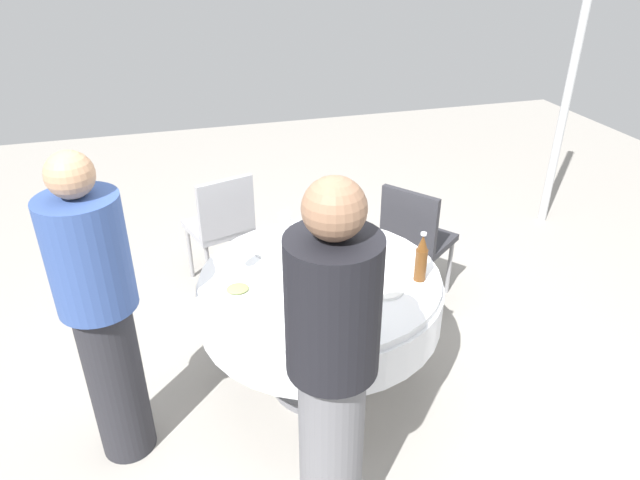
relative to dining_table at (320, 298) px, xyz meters
name	(u,v)px	position (x,y,z in m)	size (l,w,h in m)	color
ground_plane	(320,382)	(0.00, 0.00, -0.59)	(10.00, 10.00, 0.00)	gray
dining_table	(320,298)	(0.00, 0.00, 0.00)	(1.29, 1.29, 0.74)	white
bottle_clear_south	(352,246)	(-0.17, 0.00, 0.29)	(0.07, 0.07, 0.31)	silver
bottle_brown_east	(421,258)	(-0.48, 0.19, 0.28)	(0.06, 0.06, 0.27)	#593314
bottle_green_left	(314,237)	(-0.01, -0.15, 0.30)	(0.07, 0.07, 0.31)	#2D6B38
bottle_amber_front	(344,227)	(-0.20, -0.21, 0.29)	(0.06, 0.06, 0.30)	#8C5619
wine_glass_front	(298,230)	(0.05, -0.28, 0.27)	(0.07, 0.07, 0.17)	white
wine_glass_inner	(241,250)	(0.38, -0.16, 0.27)	(0.06, 0.06, 0.16)	white
wine_glass_far	(293,249)	(0.12, -0.11, 0.26)	(0.07, 0.07, 0.15)	white
wine_glass_outer	(285,220)	(0.07, -0.47, 0.25)	(0.07, 0.07, 0.14)	white
plate_mid	(322,310)	(0.08, 0.32, 0.16)	(0.26, 0.26, 0.04)	white
plate_west	(320,234)	(-0.11, -0.40, 0.16)	(0.24, 0.24, 0.04)	white
plate_near	(384,288)	(-0.27, 0.22, 0.16)	(0.20, 0.20, 0.02)	white
plate_right	(238,291)	(0.44, 0.05, 0.16)	(0.24, 0.24, 0.04)	white
spoon_east	(255,254)	(0.29, -0.29, 0.15)	(0.18, 0.02, 0.01)	silver
folded_napkin	(401,262)	(-0.44, 0.02, 0.16)	(0.17, 0.17, 0.02)	white
person_south	(101,313)	(1.06, 0.17, 0.24)	(0.34, 0.34, 1.58)	#26262B
person_east	(332,374)	(0.20, 0.87, 0.28)	(0.34, 0.34, 1.66)	slate
chair_far	(222,222)	(0.37, -1.18, -0.07)	(0.50, 0.50, 0.87)	#99999E
chair_outer	(414,235)	(-0.84, -0.63, -0.07)	(0.56, 0.56, 0.87)	#2D2D33
tent_pole_main	(569,86)	(-2.51, -1.47, 0.61)	(0.07, 0.07, 2.40)	#B2B5B7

